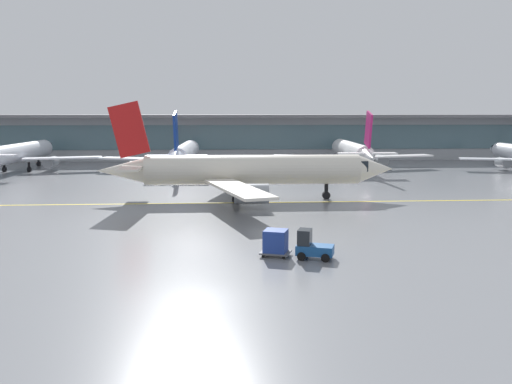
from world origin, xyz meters
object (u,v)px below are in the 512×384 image
Objects in this scene: gate_airplane_2 at (185,153)px; taxiing_regional_jet at (249,171)px; baggage_tug at (312,246)px; cargo_dolly_lead at (276,242)px; gate_airplane_1 at (19,153)px; gate_airplane_3 at (352,151)px.

taxiing_regional_jet is at bearing -160.79° from gate_airplane_2.
baggage_tug reaches higher than cargo_dolly_lead.
gate_airplane_2 is 57.06m from cargo_dolly_lead.
gate_airplane_1 and gate_airplane_2 have the same top height.
taxiing_regional_jet is at bearing -128.34° from gate_airplane_1.
gate_airplane_3 is at bearing -87.05° from gate_airplane_1.
gate_airplane_1 is 72.89m from baggage_tug.
gate_airplane_3 is (29.89, 3.10, 0.00)m from gate_airplane_2.
gate_airplane_3 is 10.86× the size of baggage_tug.
taxiing_regional_jet is at bearing 110.01° from cargo_dolly_lead.
taxiing_regional_jet reaches higher than gate_airplane_1.
gate_airplane_3 is 62.26m from baggage_tug.
baggage_tug is 2.66m from cargo_dolly_lead.
taxiing_regional_jet is at bearing 150.77° from gate_airplane_3.
gate_airplane_2 reaches higher than cargo_dolly_lead.
gate_airplane_1 is 12.67× the size of cargo_dolly_lead.
gate_airplane_1 and gate_airplane_3 have the same top height.
gate_airplane_1 is 10.87× the size of baggage_tug.
gate_airplane_3 is at bearing 58.95° from taxiing_regional_jet.
gate_airplane_1 is at bearing 143.39° from baggage_tug.
gate_airplane_3 is 62.19m from cargo_dolly_lead.
gate_airplane_2 is 12.66× the size of cargo_dolly_lead.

